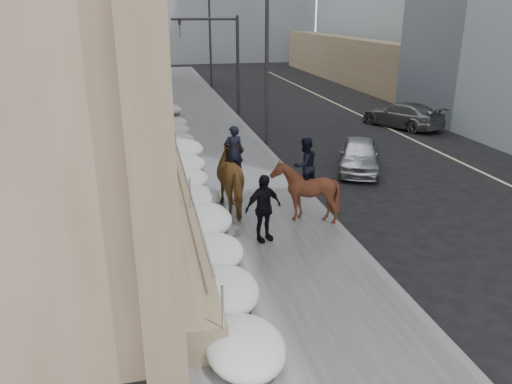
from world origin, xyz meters
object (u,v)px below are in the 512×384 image
at_px(pedestrian, 263,208).
at_px(mounted_horse_right, 305,187).
at_px(car_silver, 359,155).
at_px(car_grey, 402,115).
at_px(mounted_horse_left, 237,176).

bearing_deg(pedestrian, mounted_horse_right, 17.68).
bearing_deg(car_silver, car_grey, 75.15).
xyz_separation_m(pedestrian, car_grey, (11.20, 13.01, -0.39)).
xyz_separation_m(mounted_horse_left, pedestrian, (0.31, -2.41, -0.20)).
height_order(mounted_horse_left, car_grey, mounted_horse_left).
distance_m(pedestrian, car_silver, 8.05).
bearing_deg(mounted_horse_right, car_silver, -152.40).
xyz_separation_m(mounted_horse_left, mounted_horse_right, (1.89, -1.22, -0.11)).
height_order(mounted_horse_right, pedestrian, mounted_horse_right).
bearing_deg(car_grey, mounted_horse_right, 26.03).
bearing_deg(mounted_horse_left, pedestrian, 92.41).
height_order(pedestrian, car_silver, pedestrian).
xyz_separation_m(car_silver, car_grey, (5.72, 7.13, 0.03)).
height_order(pedestrian, car_grey, pedestrian).
bearing_deg(pedestrian, mounted_horse_left, 78.21).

